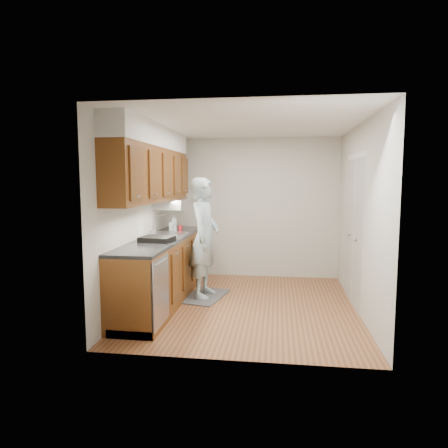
% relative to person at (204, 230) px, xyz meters
% --- Properties ---
extents(floor, '(3.50, 3.50, 0.00)m').
position_rel_person_xyz_m(floor, '(0.65, -0.32, -1.02)').
color(floor, '#945C38').
rests_on(floor, ground).
extents(ceiling, '(3.50, 3.50, 0.00)m').
position_rel_person_xyz_m(ceiling, '(0.65, -0.32, 1.48)').
color(ceiling, white).
rests_on(ceiling, wall_left).
extents(wall_left, '(0.02, 3.50, 2.50)m').
position_rel_person_xyz_m(wall_left, '(-0.85, -0.32, 0.23)').
color(wall_left, beige).
rests_on(wall_left, floor).
extents(wall_right, '(0.02, 3.50, 2.50)m').
position_rel_person_xyz_m(wall_right, '(2.15, -0.32, 0.23)').
color(wall_right, beige).
rests_on(wall_right, floor).
extents(wall_back, '(3.00, 0.02, 2.50)m').
position_rel_person_xyz_m(wall_back, '(0.65, 1.43, 0.23)').
color(wall_back, beige).
rests_on(wall_back, floor).
extents(counter, '(0.64, 2.80, 1.30)m').
position_rel_person_xyz_m(counter, '(-0.55, -0.32, -0.53)').
color(counter, brown).
rests_on(counter, floor).
extents(upper_cabinets, '(0.47, 2.80, 1.21)m').
position_rel_person_xyz_m(upper_cabinets, '(-0.68, -0.28, 0.93)').
color(upper_cabinets, brown).
rests_on(upper_cabinets, wall_left).
extents(closet_door, '(0.02, 1.22, 2.05)m').
position_rel_person_xyz_m(closet_door, '(2.14, -0.02, 0.00)').
color(closet_door, beige).
rests_on(closet_door, wall_right).
extents(floor_mat, '(0.70, 0.99, 0.02)m').
position_rel_person_xyz_m(floor_mat, '(0.00, 0.00, -1.01)').
color(floor_mat, slate).
rests_on(floor_mat, floor).
extents(person, '(0.54, 0.75, 2.01)m').
position_rel_person_xyz_m(person, '(0.00, 0.00, 0.00)').
color(person, '#A0BBC3').
rests_on(person, floor_mat).
extents(soap_bottle_a, '(0.13, 0.13, 0.28)m').
position_rel_person_xyz_m(soap_bottle_a, '(-0.59, 0.46, 0.06)').
color(soap_bottle_a, silver).
rests_on(soap_bottle_a, counter).
extents(soap_bottle_b, '(0.11, 0.12, 0.21)m').
position_rel_person_xyz_m(soap_bottle_b, '(-0.59, 0.41, 0.02)').
color(soap_bottle_b, silver).
rests_on(soap_bottle_b, counter).
extents(soda_can, '(0.06, 0.06, 0.11)m').
position_rel_person_xyz_m(soda_can, '(-0.44, 0.30, -0.03)').
color(soda_can, red).
rests_on(soda_can, counter).
extents(steel_can, '(0.08, 0.08, 0.13)m').
position_rel_person_xyz_m(steel_can, '(-0.51, 0.25, -0.02)').
color(steel_can, '#A5A5AA').
rests_on(steel_can, counter).
extents(dish_rack, '(0.45, 0.40, 0.07)m').
position_rel_person_xyz_m(dish_rack, '(-0.51, -0.68, -0.05)').
color(dish_rack, black).
rests_on(dish_rack, counter).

